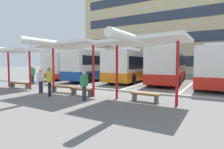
% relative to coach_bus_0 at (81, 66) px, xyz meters
% --- Properties ---
extents(ground_plane, '(160.00, 160.00, 0.00)m').
position_rel_coach_bus_0_xyz_m(ground_plane, '(7.88, -9.57, -1.61)').
color(ground_plane, slate).
extents(terminal_building, '(37.51, 15.04, 19.32)m').
position_rel_coach_bus_0_xyz_m(terminal_building, '(7.91, 22.34, 6.68)').
color(terminal_building, '#D1BC8C').
rests_on(terminal_building, ground).
extents(coach_bus_0, '(3.51, 11.71, 3.45)m').
position_rel_coach_bus_0_xyz_m(coach_bus_0, '(0.00, 0.00, 0.00)').
color(coach_bus_0, silver).
rests_on(coach_bus_0, ground).
extents(coach_bus_1, '(2.59, 11.38, 3.62)m').
position_rel_coach_bus_0_xyz_m(coach_bus_1, '(4.09, -0.90, 0.05)').
color(coach_bus_1, silver).
rests_on(coach_bus_1, ground).
extents(coach_bus_2, '(3.13, 10.26, 3.48)m').
position_rel_coach_bus_0_xyz_m(coach_bus_2, '(8.16, -0.81, -0.02)').
color(coach_bus_2, silver).
rests_on(coach_bus_2, ground).
extents(coach_bus_3, '(3.52, 10.38, 3.64)m').
position_rel_coach_bus_0_xyz_m(coach_bus_3, '(11.89, -0.61, 0.06)').
color(coach_bus_3, silver).
rests_on(coach_bus_3, ground).
extents(coach_bus_4, '(2.93, 10.15, 3.46)m').
position_rel_coach_bus_0_xyz_m(coach_bus_4, '(15.94, -1.49, -0.02)').
color(coach_bus_4, silver).
rests_on(coach_bus_4, ground).
extents(lane_stripe_0, '(0.16, 14.00, 0.01)m').
position_rel_coach_bus_0_xyz_m(lane_stripe_0, '(-2.34, -1.37, -1.61)').
color(lane_stripe_0, white).
rests_on(lane_stripe_0, ground).
extents(lane_stripe_1, '(0.16, 14.00, 0.01)m').
position_rel_coach_bus_0_xyz_m(lane_stripe_1, '(1.75, -1.37, -1.61)').
color(lane_stripe_1, white).
rests_on(lane_stripe_1, ground).
extents(lane_stripe_2, '(0.16, 14.00, 0.01)m').
position_rel_coach_bus_0_xyz_m(lane_stripe_2, '(5.84, -1.37, -1.61)').
color(lane_stripe_2, white).
rests_on(lane_stripe_2, ground).
extents(lane_stripe_3, '(0.16, 14.00, 0.01)m').
position_rel_coach_bus_0_xyz_m(lane_stripe_3, '(9.93, -1.37, -1.61)').
color(lane_stripe_3, white).
rests_on(lane_stripe_3, ground).
extents(lane_stripe_4, '(0.16, 14.00, 0.01)m').
position_rel_coach_bus_0_xyz_m(lane_stripe_4, '(14.02, -1.37, -1.61)').
color(lane_stripe_4, white).
rests_on(lane_stripe_4, ground).
extents(waiting_shelter_0, '(3.72, 4.69, 3.10)m').
position_rel_coach_bus_0_xyz_m(waiting_shelter_0, '(2.71, -10.95, 1.26)').
color(waiting_shelter_0, red).
rests_on(waiting_shelter_0, ground).
extents(bench_0, '(1.96, 0.68, 0.45)m').
position_rel_coach_bus_0_xyz_m(bench_0, '(2.71, -10.62, -1.27)').
color(bench_0, brown).
rests_on(bench_0, ground).
extents(waiting_shelter_1, '(4.36, 4.94, 3.25)m').
position_rel_coach_bus_0_xyz_m(waiting_shelter_1, '(8.12, -10.86, 1.41)').
color(waiting_shelter_1, red).
rests_on(waiting_shelter_1, ground).
extents(bench_1, '(1.99, 0.57, 0.45)m').
position_rel_coach_bus_0_xyz_m(bench_1, '(7.22, -10.44, -1.27)').
color(bench_1, brown).
rests_on(bench_1, ground).
extents(bench_2, '(1.54, 0.45, 0.45)m').
position_rel_coach_bus_0_xyz_m(bench_2, '(9.02, -10.72, -1.28)').
color(bench_2, brown).
rests_on(bench_2, ground).
extents(waiting_shelter_2, '(4.17, 5.05, 3.21)m').
position_rel_coach_bus_0_xyz_m(waiting_shelter_2, '(12.96, -10.85, 1.38)').
color(waiting_shelter_2, red).
rests_on(waiting_shelter_2, ground).
extents(bench_3, '(1.53, 0.50, 0.45)m').
position_rel_coach_bus_0_xyz_m(bench_3, '(12.96, -10.42, -1.28)').
color(bench_3, brown).
rests_on(bench_3, ground).
extents(platform_kerb, '(44.00, 0.24, 0.12)m').
position_rel_coach_bus_0_xyz_m(platform_kerb, '(7.88, -8.10, -1.55)').
color(platform_kerb, '#ADADA8').
rests_on(platform_kerb, ground).
extents(waiting_passenger_0, '(0.27, 0.47, 1.55)m').
position_rel_coach_bus_0_xyz_m(waiting_passenger_0, '(10.07, -11.78, -0.73)').
color(waiting_passenger_0, '#33384C').
rests_on(waiting_passenger_0, ground).
extents(waiting_passenger_1, '(0.30, 0.53, 1.74)m').
position_rel_coach_bus_0_xyz_m(waiting_passenger_1, '(1.32, -8.47, -0.59)').
color(waiting_passenger_1, '#33384C').
rests_on(waiting_passenger_1, ground).
extents(waiting_passenger_2, '(0.22, 0.46, 1.58)m').
position_rel_coach_bus_0_xyz_m(waiting_passenger_2, '(6.06, -11.33, -0.71)').
color(waiting_passenger_2, '#33384C').
rests_on(waiting_passenger_2, ground).
extents(waiting_passenger_3, '(0.47, 0.54, 1.73)m').
position_rel_coach_bus_0_xyz_m(waiting_passenger_3, '(7.51, -11.86, -0.60)').
color(waiting_passenger_3, black).
rests_on(waiting_passenger_3, ground).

